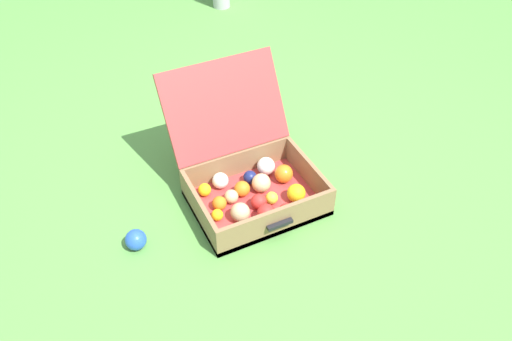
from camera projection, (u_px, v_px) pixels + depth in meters
ground_plane at (268, 194)px, 2.29m from camera, size 16.00×16.00×0.00m
open_suitcase at (250, 176)px, 2.22m from camera, size 0.53×0.64×0.50m
stray_ball_on_grass at (136, 240)px, 2.04m from camera, size 0.08×0.08×0.08m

